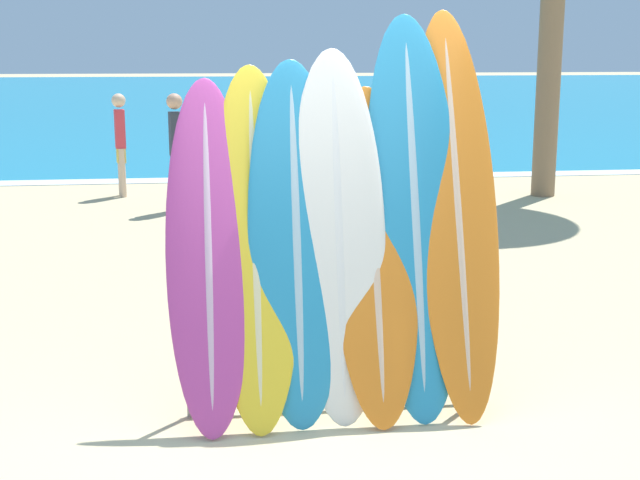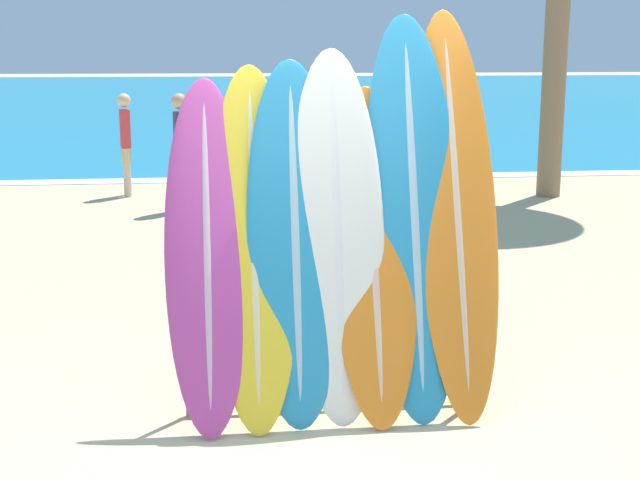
# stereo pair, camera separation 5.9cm
# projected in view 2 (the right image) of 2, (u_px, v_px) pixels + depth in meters

# --- Properties ---
(ground_plane) EXTENTS (160.00, 160.00, 0.00)m
(ground_plane) POSITION_uv_depth(u_px,v_px,m) (317.00, 447.00, 5.05)
(ground_plane) COLOR #CCB789
(ocean_water) EXTENTS (120.00, 60.00, 0.01)m
(ocean_water) POSITION_uv_depth(u_px,v_px,m) (226.00, 95.00, 43.87)
(ocean_water) COLOR teal
(ocean_water) RESTS_ON ground_plane
(surfboard_rack) EXTENTS (1.85, 0.04, 0.90)m
(surfboard_rack) POSITION_uv_depth(u_px,v_px,m) (335.00, 336.00, 5.49)
(surfboard_rack) COLOR gray
(surfboard_rack) RESTS_ON ground_plane
(surfboard_slot_0) EXTENTS (0.51, 0.90, 2.05)m
(surfboard_slot_0) POSITION_uv_depth(u_px,v_px,m) (207.00, 252.00, 5.31)
(surfboard_slot_0) COLOR #B23D8E
(surfboard_slot_0) RESTS_ON ground_plane
(surfboard_slot_1) EXTENTS (0.53, 0.89, 2.13)m
(surfboard_slot_1) POSITION_uv_depth(u_px,v_px,m) (254.00, 244.00, 5.35)
(surfboard_slot_1) COLOR yellow
(surfboard_slot_1) RESTS_ON ground_plane
(surfboard_slot_2) EXTENTS (0.58, 0.76, 2.17)m
(surfboard_slot_2) POSITION_uv_depth(u_px,v_px,m) (295.00, 241.00, 5.36)
(surfboard_slot_2) COLOR teal
(surfboard_slot_2) RESTS_ON ground_plane
(surfboard_slot_3) EXTENTS (0.58, 0.73, 2.23)m
(surfboard_slot_3) POSITION_uv_depth(u_px,v_px,m) (337.00, 234.00, 5.39)
(surfboard_slot_3) COLOR silver
(surfboard_slot_3) RESTS_ON ground_plane
(surfboard_slot_4) EXTENTS (0.54, 0.85, 2.00)m
(surfboard_slot_4) POSITION_uv_depth(u_px,v_px,m) (373.00, 253.00, 5.42)
(surfboard_slot_4) COLOR orange
(surfboard_slot_4) RESTS_ON ground_plane
(surfboard_slot_5) EXTENTS (0.60, 0.88, 2.44)m
(surfboard_slot_5) POSITION_uv_depth(u_px,v_px,m) (414.00, 214.00, 5.48)
(surfboard_slot_5) COLOR teal
(surfboard_slot_5) RESTS_ON ground_plane
(surfboard_slot_6) EXTENTS (0.51, 1.02, 2.48)m
(surfboard_slot_6) POSITION_uv_depth(u_px,v_px,m) (456.00, 210.00, 5.52)
(surfboard_slot_6) COLOR orange
(surfboard_slot_6) RESTS_ON ground_plane
(person_near_water) EXTENTS (0.22, 0.27, 1.63)m
(person_near_water) POSITION_uv_depth(u_px,v_px,m) (180.00, 147.00, 12.25)
(person_near_water) COLOR tan
(person_near_water) RESTS_ON ground_plane
(person_mid_beach) EXTENTS (0.28, 0.22, 1.67)m
(person_mid_beach) POSITION_uv_depth(u_px,v_px,m) (453.00, 195.00, 8.15)
(person_mid_beach) COLOR tan
(person_mid_beach) RESTS_ON ground_plane
(person_far_left) EXTENTS (0.21, 0.26, 1.56)m
(person_far_left) POSITION_uv_depth(u_px,v_px,m) (126.00, 140.00, 13.53)
(person_far_left) COLOR beige
(person_far_left) RESTS_ON ground_plane
(person_far_right) EXTENTS (0.22, 0.27, 1.61)m
(person_far_right) POSITION_uv_depth(u_px,v_px,m) (268.00, 135.00, 14.02)
(person_far_right) COLOR #A87A5B
(person_far_right) RESTS_ON ground_plane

